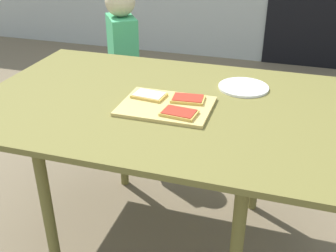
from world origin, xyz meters
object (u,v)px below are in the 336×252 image
object	(u,v)px
pizza_slice_far_left	(149,95)
pizza_slice_far_right	(188,99)
cutting_board	(166,106)
dining_table	(166,116)
pizza_slice_near_right	(179,113)
child_left	(123,62)
plate_white_right	(243,87)

from	to	relation	value
pizza_slice_far_left	pizza_slice_far_right	world-z (taller)	same
cutting_board	pizza_slice_far_right	size ratio (longest dim) A/B	2.55
dining_table	cutting_board	distance (m)	0.09
pizza_slice_near_right	child_left	size ratio (longest dim) A/B	0.13
plate_white_right	child_left	size ratio (longest dim) A/B	0.21
pizza_slice_near_right	plate_white_right	xyz separation A→B (m)	(0.18, 0.34, -0.01)
pizza_slice_near_right	pizza_slice_far_right	world-z (taller)	same
plate_white_right	pizza_slice_far_left	bearing A→B (deg)	-146.09
pizza_slice_near_right	pizza_slice_far_left	xyz separation A→B (m)	(-0.15, 0.11, 0.00)
pizza_slice_far_left	plate_white_right	world-z (taller)	pizza_slice_far_left
pizza_slice_far_right	plate_white_right	bearing A→B (deg)	49.34
pizza_slice_near_right	pizza_slice_far_left	distance (m)	0.19
pizza_slice_far_left	pizza_slice_far_right	size ratio (longest dim) A/B	1.01
pizza_slice_near_right	plate_white_right	size ratio (longest dim) A/B	0.64
dining_table	pizza_slice_far_left	distance (m)	0.11
pizza_slice_near_right	plate_white_right	bearing A→B (deg)	61.81
cutting_board	pizza_slice_near_right	xyz separation A→B (m)	(0.07, -0.07, 0.01)
dining_table	child_left	world-z (taller)	child_left
pizza_slice_far_right	pizza_slice_near_right	bearing A→B (deg)	-89.57
cutting_board	pizza_slice_far_left	world-z (taller)	pizza_slice_far_left
cutting_board	pizza_slice_far_right	distance (m)	0.09
dining_table	child_left	size ratio (longest dim) A/B	1.46
pizza_slice_near_right	pizza_slice_far_left	bearing A→B (deg)	143.35
cutting_board	pizza_slice_far_left	bearing A→B (deg)	150.27
plate_white_right	dining_table	bearing A→B (deg)	-140.79
pizza_slice_far_right	dining_table	bearing A→B (deg)	-175.41
pizza_slice_far_right	plate_white_right	world-z (taller)	pizza_slice_far_right
dining_table	pizza_slice_near_right	distance (m)	0.17
pizza_slice_far_left	child_left	distance (m)	0.86
dining_table	pizza_slice_far_right	world-z (taller)	pizza_slice_far_right
dining_table	pizza_slice_far_right	xyz separation A→B (m)	(0.09, 0.01, 0.08)
cutting_board	pizza_slice_far_right	world-z (taller)	pizza_slice_far_right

